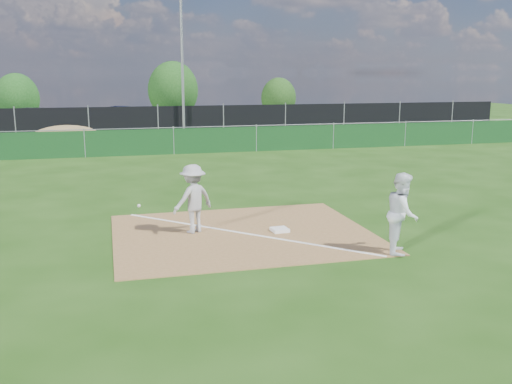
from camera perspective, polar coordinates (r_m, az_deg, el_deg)
ground at (r=22.20m, az=-6.71°, el=2.03°), size 90.00×90.00×0.00m
infield_dirt at (r=13.55m, az=-1.34°, el=-4.17°), size 6.00×5.00×0.02m
foul_line at (r=13.54m, az=-1.34°, el=-4.11°), size 5.01×5.01×0.01m
green_fence at (r=27.02m, az=-8.23°, el=5.02°), size 44.00×0.05×1.20m
dirt_mound at (r=30.41m, az=-18.44°, el=5.26°), size 3.38×2.60×1.17m
black_fence at (r=34.92m, az=-9.76°, el=6.98°), size 46.00×0.04×1.80m
parking_lot at (r=39.96m, az=-10.35°, el=6.26°), size 46.00×9.00×0.01m
light_pole at (r=34.67m, az=-7.37°, el=12.15°), size 0.16×0.16×8.00m
first_base at (r=13.69m, az=2.39°, el=-3.79°), size 0.41×0.41×0.08m
play_at_first at (r=13.51m, az=-6.32°, el=-0.67°), size 1.91×1.02×1.63m
runner at (r=12.35m, az=14.42°, el=-2.05°), size 0.97×1.05×1.72m
car_left at (r=40.22m, az=-20.78°, el=6.91°), size 5.11×2.75×1.65m
car_mid at (r=38.55m, az=-12.56°, el=7.19°), size 5.11×2.53×1.61m
car_right at (r=39.28m, az=-5.60°, el=7.26°), size 4.47×1.86×1.29m
tree_left at (r=45.51m, az=-22.80°, el=8.63°), size 3.16×3.16×3.75m
tree_mid at (r=46.15m, az=-8.29°, el=10.04°), size 3.94×3.94×4.68m
tree_right at (r=47.44m, az=2.27°, el=9.39°), size 2.85×2.85×3.38m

